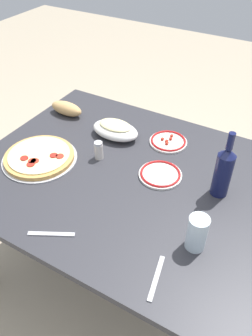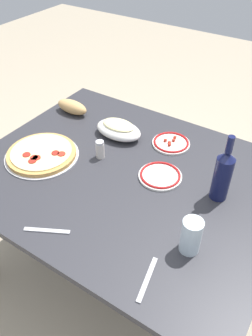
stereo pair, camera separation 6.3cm
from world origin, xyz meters
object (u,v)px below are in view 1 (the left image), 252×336
at_px(water_glass, 197,233).
at_px(baked_pasta_dish, 115,129).
at_px(side_plate_far, 160,174).
at_px(bread_loaf, 67,109).
at_px(side_plate_near, 168,141).
at_px(pepperoni_pizza, 39,157).
at_px(wine_bottle, 223,171).
at_px(dining_table, 126,191).
at_px(spice_shaker, 99,150).

bearing_deg(water_glass, baked_pasta_dish, -36.50).
relative_size(side_plate_far, bread_loaf, 0.99).
bearing_deg(side_plate_near, pepperoni_pizza, 42.00).
relative_size(water_glass, side_plate_far, 0.74).
xyz_separation_m(water_glass, side_plate_near, (0.33, -0.51, -0.06)).
height_order(pepperoni_pizza, water_glass, water_glass).
bearing_deg(side_plate_far, pepperoni_pizza, 18.04).
xyz_separation_m(wine_bottle, side_plate_near, (0.32, -0.21, -0.11)).
distance_m(dining_table, bread_loaf, 0.60).
bearing_deg(dining_table, spice_shaker, -11.40).
bearing_deg(water_glass, side_plate_near, -56.92).
relative_size(bread_loaf, spice_shaker, 2.17).
distance_m(water_glass, bread_loaf, 1.04).
xyz_separation_m(side_plate_far, bread_loaf, (0.66, -0.21, 0.03)).
relative_size(dining_table, pepperoni_pizza, 3.88).
bearing_deg(dining_table, side_plate_near, -102.30).
height_order(pepperoni_pizza, side_plate_near, pepperoni_pizza).
bearing_deg(dining_table, wine_bottle, -167.73).
distance_m(pepperoni_pizza, bread_loaf, 0.40).
distance_m(dining_table, baked_pasta_dish, 0.32).
bearing_deg(side_plate_near, spice_shaker, 49.57).
distance_m(dining_table, pepperoni_pizza, 0.42).
bearing_deg(bread_loaf, dining_table, 153.09).
bearing_deg(baked_pasta_dish, wine_bottle, 166.76).
relative_size(pepperoni_pizza, bread_loaf, 1.80).
xyz_separation_m(baked_pasta_dish, side_plate_far, (-0.32, 0.16, -0.03)).
distance_m(water_glass, spice_shaker, 0.61).
xyz_separation_m(pepperoni_pizza, bread_loaf, (0.13, -0.38, 0.02)).
height_order(pepperoni_pizza, side_plate_far, pepperoni_pizza).
xyz_separation_m(dining_table, side_plate_far, (-0.14, -0.06, 0.11)).
xyz_separation_m(dining_table, water_glass, (-0.40, 0.21, 0.17)).
bearing_deg(baked_pasta_dish, water_glass, 143.50).
xyz_separation_m(side_plate_far, spice_shaker, (0.30, 0.03, 0.03)).
height_order(pepperoni_pizza, wine_bottle, wine_bottle).
bearing_deg(side_plate_far, baked_pasta_dish, -26.27).
bearing_deg(baked_pasta_dish, side_plate_far, 153.73).
bearing_deg(side_plate_far, spice_shaker, 5.20).
bearing_deg(bread_loaf, pepperoni_pizza, 109.40).
bearing_deg(water_glass, bread_loaf, -27.50).
xyz_separation_m(side_plate_near, spice_shaker, (0.23, 0.27, 0.03)).
height_order(water_glass, side_plate_far, water_glass).
bearing_deg(bread_loaf, wine_bottle, 168.72).
distance_m(water_glass, side_plate_near, 0.61).
distance_m(baked_pasta_dish, water_glass, 0.73).
height_order(pepperoni_pizza, baked_pasta_dish, baked_pasta_dish).
xyz_separation_m(dining_table, pepperoni_pizza, (0.39, 0.11, 0.12)).
height_order(baked_pasta_dish, side_plate_near, baked_pasta_dish).
bearing_deg(pepperoni_pizza, side_plate_far, -161.96).
height_order(water_glass, bread_loaf, water_glass).
relative_size(water_glass, side_plate_near, 0.76).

